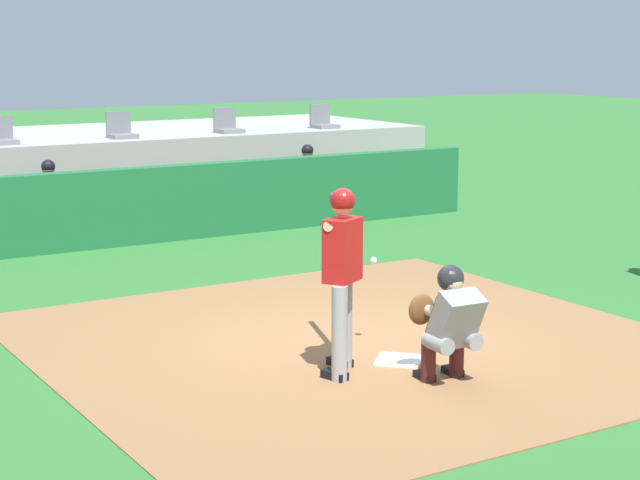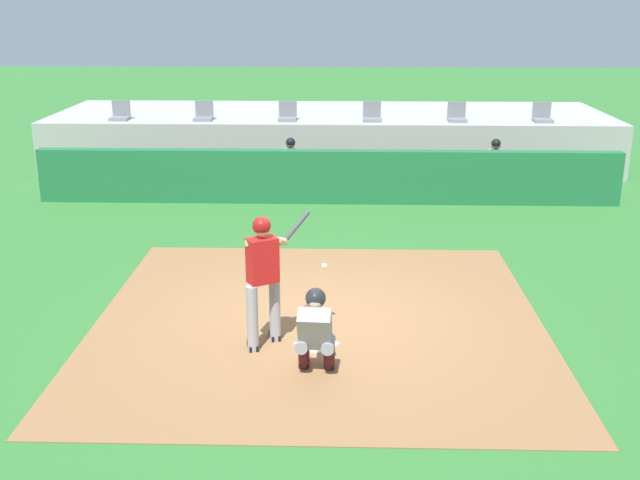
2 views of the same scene
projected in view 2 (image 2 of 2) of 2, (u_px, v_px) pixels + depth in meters
ground_plane at (319, 321)px, 10.89m from camera, size 80.00×80.00×0.00m
dirt_infield at (319, 320)px, 10.89m from camera, size 6.40×6.40×0.01m
home_plate at (317, 344)px, 10.12m from camera, size 0.62×0.62×0.02m
batter_at_plate at (264, 273)px, 9.82m from camera, size 0.82×1.30×1.80m
catcher_crouched at (315, 327)px, 9.22m from camera, size 0.50×1.73×1.13m
dugout_wall at (327, 177)px, 16.88m from camera, size 13.00×0.30×1.20m
dugout_bench at (328, 182)px, 17.95m from camera, size 11.80×0.44×0.45m
dugout_player_0 at (291, 165)px, 17.68m from camera, size 0.49×0.70×1.30m
dugout_player_1 at (496, 166)px, 17.55m from camera, size 0.49×0.70×1.30m
stands_platform at (331, 137)px, 21.03m from camera, size 15.00×4.40×1.40m
stadium_seat_0 at (120, 114)px, 19.47m from camera, size 0.46×0.46×0.48m
stadium_seat_1 at (204, 115)px, 19.41m from camera, size 0.46×0.46×0.48m
stadium_seat_2 at (288, 115)px, 19.35m from camera, size 0.46×0.46×0.48m
stadium_seat_3 at (372, 116)px, 19.30m from camera, size 0.46×0.46×0.48m
stadium_seat_4 at (457, 116)px, 19.24m from camera, size 0.46×0.46×0.48m
stadium_seat_5 at (542, 116)px, 19.18m from camera, size 0.46×0.46×0.48m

